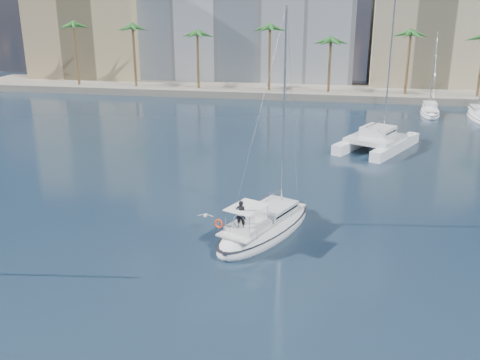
# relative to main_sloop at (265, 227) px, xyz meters

# --- Properties ---
(ground) EXTENTS (160.00, 160.00, 0.00)m
(ground) POSITION_rel_main_sloop_xyz_m (-2.30, -1.02, -0.51)
(ground) COLOR black
(ground) RESTS_ON ground
(quay) EXTENTS (120.00, 14.00, 1.20)m
(quay) POSITION_rel_main_sloop_xyz_m (-2.30, 59.98, 0.09)
(quay) COLOR gray
(quay) RESTS_ON ground
(building_modern) EXTENTS (42.00, 16.00, 28.00)m
(building_modern) POSITION_rel_main_sloop_xyz_m (-14.30, 71.98, 13.49)
(building_modern) COLOR silver
(building_modern) RESTS_ON ground
(building_tan_left) EXTENTS (22.00, 14.00, 22.00)m
(building_tan_left) POSITION_rel_main_sloop_xyz_m (-44.30, 67.98, 10.49)
(building_tan_left) COLOR tan
(building_tan_left) RESTS_ON ground
(building_beige) EXTENTS (20.00, 14.00, 20.00)m
(building_beige) POSITION_rel_main_sloop_xyz_m (19.70, 68.98, 9.49)
(building_beige) COLOR #C2B38B
(building_beige) RESTS_ON ground
(palm_left) EXTENTS (3.60, 3.60, 12.30)m
(palm_left) POSITION_rel_main_sloop_xyz_m (-36.30, 55.98, 9.77)
(palm_left) COLOR brown
(palm_left) RESTS_ON ground
(palm_centre) EXTENTS (3.60, 3.60, 12.30)m
(palm_centre) POSITION_rel_main_sloop_xyz_m (-2.30, 55.98, 9.77)
(palm_centre) COLOR brown
(palm_centre) RESTS_ON ground
(main_sloop) EXTENTS (7.50, 11.42, 16.23)m
(main_sloop) POSITION_rel_main_sloop_xyz_m (0.00, 0.00, 0.00)
(main_sloop) COLOR white
(main_sloop) RESTS_ON ground
(catamaran) EXTENTS (9.93, 12.40, 16.29)m
(catamaran) POSITION_rel_main_sloop_xyz_m (9.00, 25.02, 0.61)
(catamaran) COLOR white
(catamaran) RESTS_ON ground
(seagull) EXTENTS (1.18, 0.51, 0.22)m
(seagull) POSITION_rel_main_sloop_xyz_m (-4.30, -0.08, 0.58)
(seagull) COLOR silver
(seagull) RESTS_ON ground
(moored_yacht_a) EXTENTS (3.37, 9.52, 11.90)m
(moored_yacht_a) POSITION_rel_main_sloop_xyz_m (17.70, 45.98, -0.51)
(moored_yacht_a) COLOR white
(moored_yacht_a) RESTS_ON ground
(moored_yacht_b) EXTENTS (3.32, 10.83, 13.72)m
(moored_yacht_b) POSITION_rel_main_sloop_xyz_m (24.20, 43.98, -0.51)
(moored_yacht_b) COLOR white
(moored_yacht_b) RESTS_ON ground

